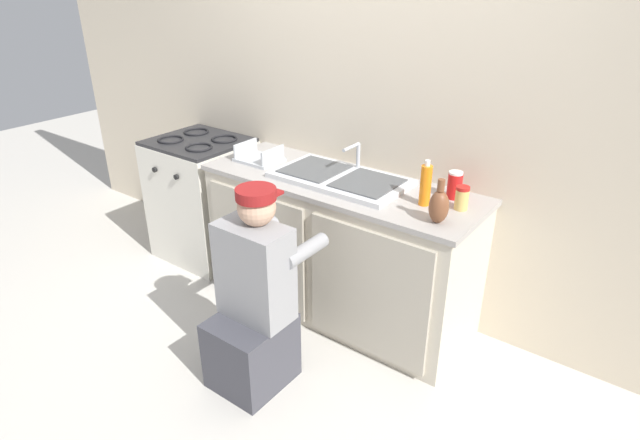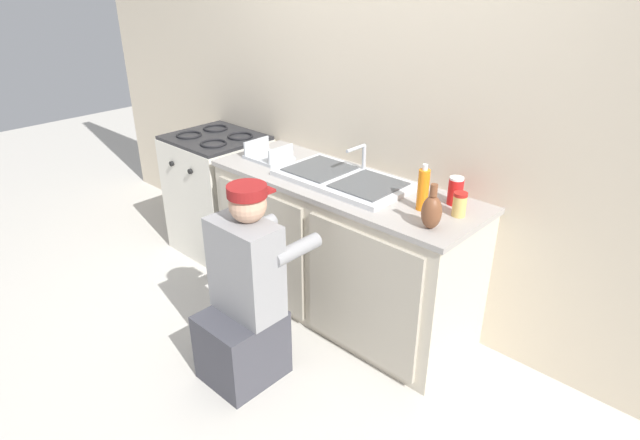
# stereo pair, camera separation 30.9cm
# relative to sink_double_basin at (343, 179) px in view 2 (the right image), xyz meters

# --- Properties ---
(ground_plane) EXTENTS (12.00, 12.00, 0.00)m
(ground_plane) POSITION_rel_sink_double_basin_xyz_m (0.00, -0.30, -0.92)
(ground_plane) COLOR beige
(back_wall) EXTENTS (6.00, 0.10, 2.50)m
(back_wall) POSITION_rel_sink_double_basin_xyz_m (0.00, 0.35, 0.33)
(back_wall) COLOR beige
(back_wall) RESTS_ON ground_plane
(counter_cabinet) EXTENTS (1.70, 0.62, 0.87)m
(counter_cabinet) POSITION_rel_sink_double_basin_xyz_m (0.00, -0.01, -0.49)
(counter_cabinet) COLOR beige
(counter_cabinet) RESTS_ON ground_plane
(countertop) EXTENTS (1.74, 0.62, 0.03)m
(countertop) POSITION_rel_sink_double_basin_xyz_m (0.00, -0.00, -0.03)
(countertop) COLOR #9E9993
(countertop) RESTS_ON counter_cabinet
(sink_double_basin) EXTENTS (0.80, 0.44, 0.19)m
(sink_double_basin) POSITION_rel_sink_double_basin_xyz_m (0.00, 0.00, 0.00)
(sink_double_basin) COLOR silver
(sink_double_basin) RESTS_ON countertop
(stove_range) EXTENTS (0.66, 0.62, 0.93)m
(stove_range) POSITION_rel_sink_double_basin_xyz_m (-1.25, -0.00, -0.46)
(stove_range) COLOR silver
(stove_range) RESTS_ON ground_plane
(plumber_person) EXTENTS (0.42, 0.61, 1.10)m
(plumber_person) POSITION_rel_sink_double_basin_xyz_m (0.02, -0.80, -0.46)
(plumber_person) COLOR #3F3F47
(plumber_person) RESTS_ON ground_plane
(soap_bottle_orange) EXTENTS (0.06, 0.06, 0.25)m
(soap_bottle_orange) POSITION_rel_sink_double_basin_xyz_m (0.55, -0.01, 0.09)
(soap_bottle_orange) COLOR orange
(soap_bottle_orange) RESTS_ON countertop
(dish_rack_tray) EXTENTS (0.28, 0.22, 0.11)m
(dish_rack_tray) POSITION_rel_sink_double_basin_xyz_m (-0.62, -0.03, 0.01)
(dish_rack_tray) COLOR #B2B7BC
(dish_rack_tray) RESTS_ON countertop
(soda_cup_red) EXTENTS (0.08, 0.08, 0.15)m
(soda_cup_red) POSITION_rel_sink_double_basin_xyz_m (0.64, 0.16, 0.06)
(soda_cup_red) COLOR red
(soda_cup_red) RESTS_ON countertop
(vase_decorative) EXTENTS (0.10, 0.10, 0.23)m
(vase_decorative) POSITION_rel_sink_double_basin_xyz_m (0.71, -0.17, 0.07)
(vase_decorative) COLOR brown
(vase_decorative) RESTS_ON countertop
(condiment_jar) EXTENTS (0.07, 0.07, 0.13)m
(condiment_jar) POSITION_rel_sink_double_basin_xyz_m (0.74, 0.05, 0.05)
(condiment_jar) COLOR #DBB760
(condiment_jar) RESTS_ON countertop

